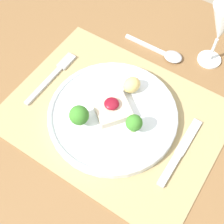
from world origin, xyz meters
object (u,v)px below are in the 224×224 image
(fork, at_px, (54,75))
(spoon, at_px, (166,54))
(knife, at_px, (178,156))
(wine_glass_near, at_px, (223,26))
(dinner_plate, at_px, (112,113))

(fork, relative_size, spoon, 1.08)
(knife, bearing_deg, spoon, 123.29)
(fork, relative_size, knife, 1.00)
(fork, height_order, spoon, spoon)
(wine_glass_near, bearing_deg, fork, -139.22)
(fork, bearing_deg, spoon, 44.32)
(wine_glass_near, bearing_deg, dinner_plate, -112.52)
(knife, xyz_separation_m, wine_glass_near, (-0.06, 0.29, 0.11))
(fork, distance_m, knife, 0.36)
(dinner_plate, height_order, knife, dinner_plate)
(spoon, xyz_separation_m, wine_glass_near, (0.10, 0.05, 0.11))
(fork, xyz_separation_m, wine_glass_near, (0.30, 0.26, 0.11))
(spoon, bearing_deg, fork, -135.38)
(knife, height_order, spoon, spoon)
(dinner_plate, distance_m, fork, 0.19)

